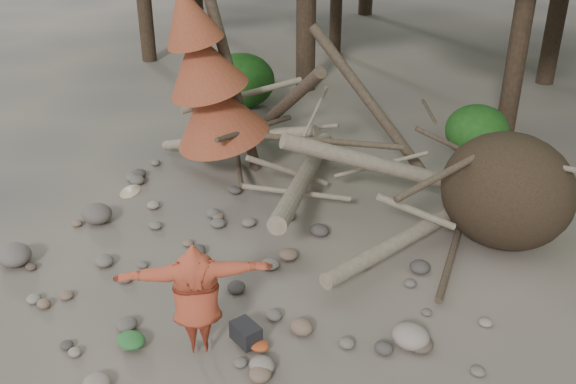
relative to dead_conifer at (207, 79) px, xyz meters
The scene contains 12 objects.
ground 5.05m from the dead_conifer, 47.26° to the right, with size 120.00×120.00×0.00m, color #514C44.
deadfall_pile 5.33m from the dead_conifer, ahead, with size 8.55×5.24×3.30m.
dead_conifer is the anchor object (origin of this frame).
bush_left 4.72m from the dead_conifer, 121.92° to the left, with size 1.80×1.80×1.44m, color #184512.
bush_mid 6.11m from the dead_conifer, 48.52° to the left, with size 1.40×1.40×1.12m, color #215819.
frisbee_thrower 5.53m from the dead_conifer, 49.96° to the right, with size 2.27×1.74×1.95m.
backpack 5.69m from the dead_conifer, 43.36° to the right, with size 0.41×0.27×0.27m, color black.
cloth_green 5.71m from the dead_conifer, 59.88° to the right, with size 0.41×0.34×0.16m, color #29672D.
cloth_orange 5.88m from the dead_conifer, 41.81° to the right, with size 0.29×0.23×0.10m, color #B7461F.
boulder_front_left 4.75m from the dead_conifer, 95.42° to the right, with size 0.58×0.52×0.35m, color #665E55.
boulder_mid_right 6.46m from the dead_conifer, 22.79° to the right, with size 0.52×0.46×0.31m, color gray.
boulder_mid_left 3.30m from the dead_conifer, 99.47° to the right, with size 0.58×0.52×0.35m, color #5B534C.
Camera 1 is at (5.21, -5.47, 5.73)m, focal length 40.00 mm.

